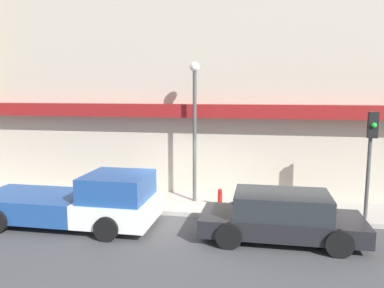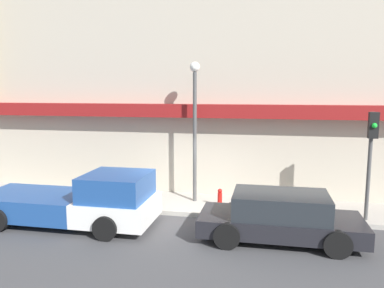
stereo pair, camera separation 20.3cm
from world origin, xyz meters
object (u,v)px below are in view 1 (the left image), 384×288
Objects in this scene: parked_car at (281,216)px; traffic_light at (371,146)px; street_lamp at (195,115)px; fire_hydrant at (220,198)px; pickup_truck at (80,202)px.

traffic_light reaches higher than parked_car.
street_lamp is at bearing 137.17° from parked_car.
fire_hydrant is at bearing 174.21° from traffic_light.
traffic_light is (4.73, -0.48, 2.05)m from fire_hydrant.
street_lamp is at bearing 169.98° from traffic_light.
fire_hydrant is at bearing 131.64° from parked_car.
pickup_truck is at bearing -138.99° from street_lamp.
street_lamp is (-3.01, 2.76, 2.69)m from parked_car.
pickup_truck is 1.24× the size of parked_car.
fire_hydrant is 0.19× the size of traffic_light.
street_lamp is (-1.01, 0.53, 2.89)m from fire_hydrant.
traffic_light reaches higher than fire_hydrant.
street_lamp is 1.48× the size of traffic_light.
street_lamp reaches higher than pickup_truck.
traffic_light is (2.73, 1.75, 1.85)m from parked_car.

